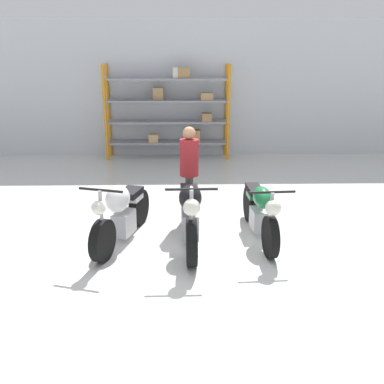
{
  "coord_description": "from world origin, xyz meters",
  "views": [
    {
      "loc": [
        -0.14,
        -5.94,
        2.82
      ],
      "look_at": [
        0.0,
        0.4,
        0.7
      ],
      "focal_mm": 40.0,
      "sensor_mm": 36.0,
      "label": 1
    }
  ],
  "objects_px": {
    "shelving_rack": "(171,109)",
    "motorcycle_white": "(121,213)",
    "motorcycle_black": "(190,214)",
    "motorcycle_green": "(260,210)",
    "person_browsing": "(189,166)"
  },
  "relations": [
    {
      "from": "motorcycle_black",
      "to": "motorcycle_green",
      "type": "distance_m",
      "value": 1.11
    },
    {
      "from": "shelving_rack",
      "to": "motorcycle_white",
      "type": "height_order",
      "value": "shelving_rack"
    },
    {
      "from": "motorcycle_white",
      "to": "person_browsing",
      "type": "distance_m",
      "value": 1.47
    },
    {
      "from": "motorcycle_white",
      "to": "motorcycle_black",
      "type": "relative_size",
      "value": 0.96
    },
    {
      "from": "shelving_rack",
      "to": "motorcycle_green",
      "type": "relative_size",
      "value": 1.66
    },
    {
      "from": "motorcycle_green",
      "to": "person_browsing",
      "type": "relative_size",
      "value": 1.23
    },
    {
      "from": "shelving_rack",
      "to": "motorcycle_white",
      "type": "distance_m",
      "value": 5.51
    },
    {
      "from": "shelving_rack",
      "to": "person_browsing",
      "type": "bearing_deg",
      "value": -84.73
    },
    {
      "from": "person_browsing",
      "to": "motorcycle_green",
      "type": "bearing_deg",
      "value": 140.93
    },
    {
      "from": "motorcycle_black",
      "to": "person_browsing",
      "type": "xyz_separation_m",
      "value": [
        0.0,
        1.04,
        0.47
      ]
    },
    {
      "from": "motorcycle_black",
      "to": "person_browsing",
      "type": "bearing_deg",
      "value": 179.07
    },
    {
      "from": "shelving_rack",
      "to": "person_browsing",
      "type": "xyz_separation_m",
      "value": [
        0.41,
        -4.49,
        -0.38
      ]
    },
    {
      "from": "shelving_rack",
      "to": "motorcycle_white",
      "type": "bearing_deg",
      "value": -96.65
    },
    {
      "from": "motorcycle_black",
      "to": "motorcycle_green",
      "type": "bearing_deg",
      "value": 100.16
    },
    {
      "from": "shelving_rack",
      "to": "person_browsing",
      "type": "distance_m",
      "value": 4.53
    }
  ]
}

